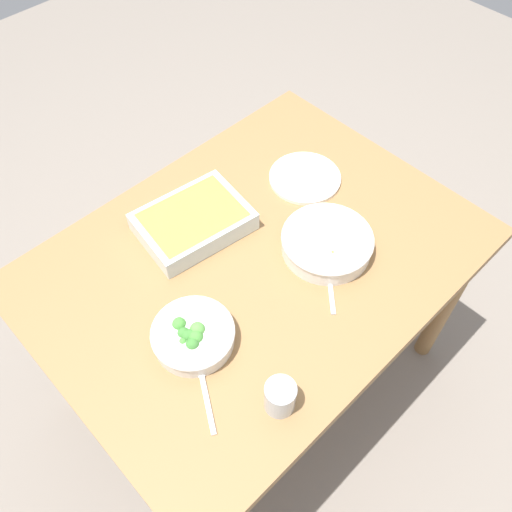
% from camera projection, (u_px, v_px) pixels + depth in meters
% --- Properties ---
extents(ground_plane, '(6.00, 6.00, 0.00)m').
position_uv_depth(ground_plane, '(256.00, 370.00, 2.06)').
color(ground_plane, slate).
extents(dining_table, '(1.20, 0.90, 0.74)m').
position_uv_depth(dining_table, '(256.00, 275.00, 1.54)').
color(dining_table, olive).
rests_on(dining_table, ground_plane).
extents(stew_bowl, '(0.25, 0.25, 0.06)m').
position_uv_depth(stew_bowl, '(327.00, 242.00, 1.46)').
color(stew_bowl, silver).
rests_on(stew_bowl, dining_table).
extents(broccoli_bowl, '(0.20, 0.20, 0.07)m').
position_uv_depth(broccoli_bowl, '(193.00, 335.00, 1.29)').
color(broccoli_bowl, silver).
rests_on(broccoli_bowl, dining_table).
extents(baking_dish, '(0.33, 0.26, 0.06)m').
position_uv_depth(baking_dish, '(193.00, 221.00, 1.50)').
color(baking_dish, silver).
rests_on(baking_dish, dining_table).
extents(drink_cup, '(0.07, 0.07, 0.08)m').
position_uv_depth(drink_cup, '(280.00, 398.00, 1.19)').
color(drink_cup, '#B2BCC6').
rests_on(drink_cup, dining_table).
extents(side_plate, '(0.22, 0.22, 0.01)m').
position_uv_depth(side_plate, '(305.00, 178.00, 1.64)').
color(side_plate, white).
rests_on(side_plate, dining_table).
extents(spoon_by_stew, '(0.13, 0.14, 0.01)m').
position_uv_depth(spoon_by_stew, '(329.00, 277.00, 1.42)').
color(spoon_by_stew, silver).
rests_on(spoon_by_stew, dining_table).
extents(spoon_by_broccoli, '(0.10, 0.16, 0.01)m').
position_uv_depth(spoon_by_broccoli, '(204.00, 387.00, 1.24)').
color(spoon_by_broccoli, silver).
rests_on(spoon_by_broccoli, dining_table).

